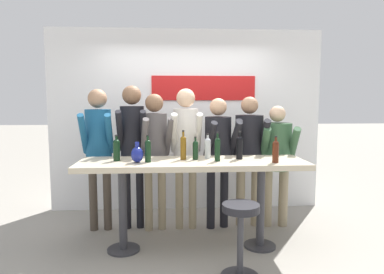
% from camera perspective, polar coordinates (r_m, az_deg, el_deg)
% --- Properties ---
extents(ground_plane, '(40.00, 40.00, 0.00)m').
position_cam_1_polar(ground_plane, '(4.05, 0.10, -18.07)').
color(ground_plane, gray).
extents(back_wall, '(4.08, 0.12, 2.71)m').
position_cam_1_polar(back_wall, '(5.20, -0.95, 2.82)').
color(back_wall, white).
rests_on(back_wall, ground_plane).
extents(tasting_table, '(2.48, 0.68, 1.00)m').
position_cam_1_polar(tasting_table, '(3.78, 0.10, -6.03)').
color(tasting_table, beige).
rests_on(tasting_table, ground_plane).
extents(bar_stool, '(0.36, 0.36, 0.71)m').
position_cam_1_polar(bar_stool, '(3.31, 8.09, -15.02)').
color(bar_stool, '#333338').
rests_on(bar_stool, ground_plane).
extents(person_far_left, '(0.41, 0.55, 1.80)m').
position_cam_1_polar(person_far_left, '(4.44, -15.31, -0.87)').
color(person_far_left, '#473D33').
rests_on(person_far_left, ground_plane).
extents(person_left, '(0.38, 0.54, 1.85)m').
position_cam_1_polar(person_left, '(4.41, -9.90, -0.25)').
color(person_left, black).
rests_on(person_left, ground_plane).
extents(person_center_left, '(0.44, 0.57, 1.74)m').
position_cam_1_polar(person_center_left, '(4.32, -6.21, -1.39)').
color(person_center_left, gray).
rests_on(person_center_left, ground_plane).
extents(person_center, '(0.37, 0.52, 1.81)m').
position_cam_1_polar(person_center, '(4.33, -1.03, -0.71)').
color(person_center, gray).
rests_on(person_center, ground_plane).
extents(person_center_right, '(0.47, 0.58, 1.69)m').
position_cam_1_polar(person_center_right, '(4.39, 4.38, -1.84)').
color(person_center_right, black).
rests_on(person_center_right, ground_plane).
extents(person_right, '(0.46, 0.56, 1.71)m').
position_cam_1_polar(person_right, '(4.52, 9.47, -1.60)').
color(person_right, gray).
rests_on(person_right, ground_plane).
extents(person_far_right, '(0.48, 0.56, 1.59)m').
position_cam_1_polar(person_far_right, '(4.58, 13.92, -2.63)').
color(person_far_right, gray).
rests_on(person_far_right, ground_plane).
extents(wine_bottle_0, '(0.06, 0.06, 0.33)m').
position_cam_1_polar(wine_bottle_0, '(3.80, -1.46, -1.59)').
color(wine_bottle_0, brown).
rests_on(wine_bottle_0, tasting_table).
extents(wine_bottle_1, '(0.07, 0.07, 0.32)m').
position_cam_1_polar(wine_bottle_1, '(3.86, 7.91, -1.56)').
color(wine_bottle_1, black).
rests_on(wine_bottle_1, tasting_table).
extents(wine_bottle_2, '(0.06, 0.06, 0.30)m').
position_cam_1_polar(wine_bottle_2, '(3.67, -7.37, -2.11)').
color(wine_bottle_2, black).
rests_on(wine_bottle_2, tasting_table).
extents(wine_bottle_3, '(0.06, 0.06, 0.26)m').
position_cam_1_polar(wine_bottle_3, '(3.80, 0.57, -2.04)').
color(wine_bottle_3, black).
rests_on(wine_bottle_3, tasting_table).
extents(wine_bottle_4, '(0.06, 0.06, 0.32)m').
position_cam_1_polar(wine_bottle_4, '(3.70, 4.26, -1.87)').
color(wine_bottle_4, black).
rests_on(wine_bottle_4, tasting_table).
extents(wine_bottle_5, '(0.07, 0.07, 0.28)m').
position_cam_1_polar(wine_bottle_5, '(3.88, 2.63, -1.68)').
color(wine_bottle_5, '#B7BCC1').
rests_on(wine_bottle_5, tasting_table).
extents(wine_bottle_6, '(0.07, 0.07, 0.28)m').
position_cam_1_polar(wine_bottle_6, '(3.72, 13.76, -2.18)').
color(wine_bottle_6, '#4C1E0F').
rests_on(wine_bottle_6, tasting_table).
extents(wine_bottle_7, '(0.07, 0.07, 0.29)m').
position_cam_1_polar(wine_bottle_7, '(3.81, -12.46, -1.94)').
color(wine_bottle_7, black).
rests_on(wine_bottle_7, tasting_table).
extents(decorative_vase, '(0.13, 0.13, 0.22)m').
position_cam_1_polar(decorative_vase, '(3.67, -9.12, -2.86)').
color(decorative_vase, navy).
rests_on(decorative_vase, tasting_table).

